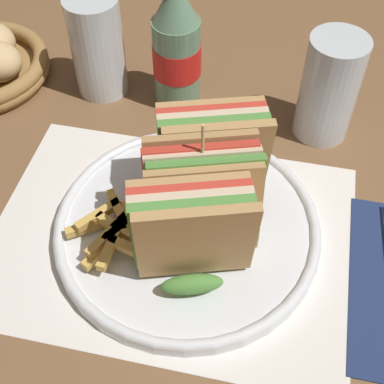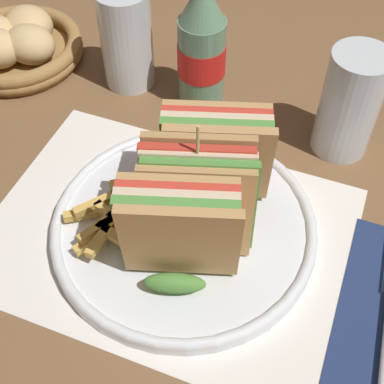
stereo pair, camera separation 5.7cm
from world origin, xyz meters
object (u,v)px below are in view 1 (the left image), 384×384
glass_far (98,52)px  coke_bottle_near (177,47)px  club_sandwich (202,190)px  glass_near (328,94)px  plate_main (188,223)px

glass_far → coke_bottle_near: bearing=-0.5°
club_sandwich → glass_near: (0.12, 0.19, -0.01)m
club_sandwich → glass_near: size_ratio=1.50×
club_sandwich → coke_bottle_near: (-0.07, 0.21, 0.01)m
glass_far → glass_near: bearing=-4.3°
glass_near → glass_far: 0.30m
club_sandwich → coke_bottle_near: size_ratio=1.05×
coke_bottle_near → glass_near: bearing=-6.3°
plate_main → glass_near: size_ratio=2.12×
coke_bottle_near → glass_near: 0.19m
glass_near → plate_main: bearing=-124.9°
club_sandwich → glass_far: bearing=130.2°
club_sandwich → glass_far: size_ratio=1.50×
plate_main → coke_bottle_near: bearing=106.0°
plate_main → glass_far: bearing=128.2°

